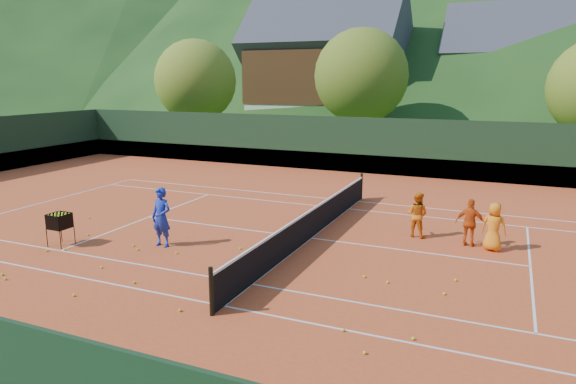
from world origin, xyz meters
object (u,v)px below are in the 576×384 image
at_px(chalet_mid, 520,79).
at_px(student_a, 417,215).
at_px(student_b, 470,223).
at_px(chalet_left, 326,72).
at_px(tennis_net, 311,223).
at_px(coach, 161,217).
at_px(student_c, 494,227).
at_px(ball_hopper, 59,222).

bearing_deg(chalet_mid, student_a, -95.16).
bearing_deg(student_b, student_a, -6.33).
bearing_deg(chalet_left, tennis_net, -71.57).
xyz_separation_m(student_a, chalet_left, (-13.07, 28.48, 4.89)).
bearing_deg(student_b, chalet_left, -57.55).
xyz_separation_m(coach, chalet_left, (-6.13, 32.53, 4.72)).
bearing_deg(student_a, tennis_net, 40.63).
distance_m(student_a, student_b, 1.67).
distance_m(tennis_net, chalet_left, 32.04).
height_order(student_b, chalet_left, chalet_left).
relative_size(tennis_net, chalet_left, 0.87).
xyz_separation_m(student_a, tennis_net, (-3.07, -1.52, -0.23)).
distance_m(coach, student_c, 9.91).
height_order(student_c, chalet_mid, chalet_mid).
distance_m(coach, chalet_left, 33.44).
relative_size(student_c, tennis_net, 0.12).
bearing_deg(chalet_left, student_b, -62.97).
relative_size(student_c, chalet_mid, 0.12).
xyz_separation_m(student_a, ball_hopper, (-9.84, -5.22, 0.01)).
distance_m(student_c, chalet_left, 33.17).
bearing_deg(chalet_mid, student_c, -91.08).
xyz_separation_m(ball_hopper, chalet_left, (-3.22, 33.70, 4.88)).
bearing_deg(student_c, student_b, -2.88).
bearing_deg(student_b, chalet_mid, -86.84).
relative_size(coach, chalet_mid, 0.14).
bearing_deg(tennis_net, ball_hopper, -151.36).
relative_size(ball_hopper, chalet_left, 0.07).
distance_m(student_c, ball_hopper, 13.04).
bearing_deg(coach, tennis_net, 35.99).
bearing_deg(coach, chalet_mid, 77.69).
distance_m(student_a, chalet_mid, 32.89).
bearing_deg(chalet_mid, tennis_net, -100.01).
bearing_deg(student_c, student_a, -1.91).
bearing_deg(student_a, student_b, -177.46).
relative_size(student_b, chalet_mid, 0.12).
bearing_deg(coach, student_a, 33.08).
bearing_deg(chalet_left, coach, -79.33).
height_order(chalet_left, chalet_mid, chalet_left).
relative_size(student_b, ball_hopper, 1.47).
bearing_deg(tennis_net, student_c, 10.75).
relative_size(student_a, tennis_net, 0.12).
bearing_deg(student_a, chalet_mid, -80.87).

